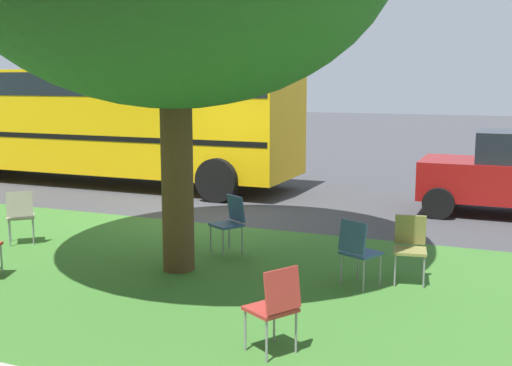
% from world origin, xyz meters
% --- Properties ---
extents(ground, '(80.00, 80.00, 0.00)m').
position_xyz_m(ground, '(0.00, 0.00, 0.00)').
color(ground, '#424247').
extents(grass_verge, '(48.00, 6.00, 0.01)m').
position_xyz_m(grass_verge, '(0.00, 3.20, 0.00)').
color(grass_verge, '#3D752D').
rests_on(grass_verge, ground).
extents(chair_0, '(0.55, 0.56, 0.88)m').
position_xyz_m(chair_0, '(-3.49, 2.75, 0.52)').
color(chair_0, '#335184').
rests_on(chair_0, ground).
extents(chair_2, '(0.57, 0.57, 0.88)m').
position_xyz_m(chair_2, '(-3.24, 5.04, 0.52)').
color(chair_2, '#B7332D').
rests_on(chair_2, ground).
extents(chair_3, '(0.59, 0.59, 0.88)m').
position_xyz_m(chair_3, '(2.04, 2.68, 0.52)').
color(chair_3, '#ADA393').
rests_on(chair_3, ground).
extents(chair_4, '(0.57, 0.58, 0.88)m').
position_xyz_m(chair_4, '(-1.28, 1.83, 0.52)').
color(chair_4, '#335184').
rests_on(chair_4, ground).
extents(chair_5, '(0.48, 0.49, 0.88)m').
position_xyz_m(chair_5, '(-4.07, 2.27, 0.52)').
color(chair_5, olive).
rests_on(chair_5, ground).
extents(school_bus, '(10.40, 2.80, 2.88)m').
position_xyz_m(school_bus, '(4.70, -3.05, 1.76)').
color(school_bus, yellow).
rests_on(school_bus, ground).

